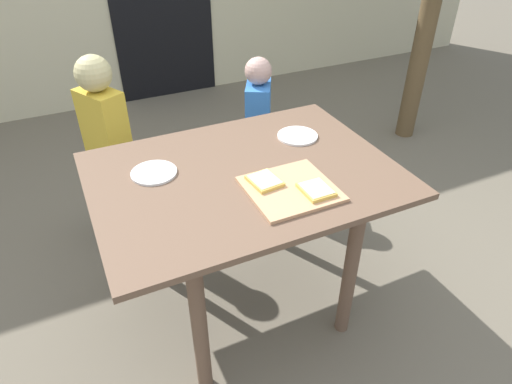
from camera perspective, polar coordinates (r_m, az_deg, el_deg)
ground_plane at (r=2.32m, az=-1.23°, el=-13.52°), size 16.00×16.00×0.00m
dining_table at (r=1.89m, az=-1.47°, el=-0.44°), size 1.22×0.90×0.76m
cutting_board at (r=1.72m, az=4.36°, el=0.39°), size 0.32×0.31×0.01m
pizza_slice_near_right at (r=1.70m, az=7.62°, el=0.30°), size 0.11×0.13×0.02m
pizza_slice_far_left at (r=1.73m, az=1.09°, el=1.43°), size 0.12×0.14×0.02m
plate_white_right at (r=2.09m, az=5.27°, el=7.07°), size 0.18×0.18×0.01m
plate_white_left at (r=1.86m, az=-12.77°, el=2.40°), size 0.18×0.18×0.01m
child_left at (r=2.51m, az=-18.29°, el=6.42°), size 0.23×0.28×1.06m
child_right at (r=2.78m, az=0.28°, el=8.84°), size 0.24×0.28×0.91m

